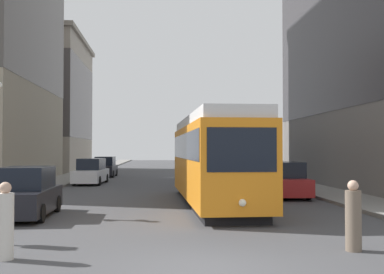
% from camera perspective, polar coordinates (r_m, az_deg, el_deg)
% --- Properties ---
extents(ground_plane, '(200.00, 200.00, 0.00)m').
position_cam_1_polar(ground_plane, '(9.75, 1.21, -16.07)').
color(ground_plane, '#424244').
extents(sidewalk_left, '(2.83, 120.00, 0.15)m').
position_cam_1_polar(sidewalk_left, '(50.02, -12.87, -4.26)').
color(sidewalk_left, gray).
rests_on(sidewalk_left, ground).
extents(sidewalk_right, '(2.83, 120.00, 0.15)m').
position_cam_1_polar(sidewalk_right, '(50.32, 6.39, -4.27)').
color(sidewalk_right, gray).
rests_on(sidewalk_right, ground).
extents(streetcar, '(2.95, 12.65, 3.89)m').
position_cam_1_polar(streetcar, '(20.60, 2.59, -2.53)').
color(streetcar, black).
rests_on(streetcar, ground).
extents(transit_bus, '(2.95, 12.55, 3.45)m').
position_cam_1_polar(transit_bus, '(34.58, 5.09, -2.40)').
color(transit_bus, black).
rests_on(transit_bus, ground).
extents(parked_car_left_near, '(1.98, 4.44, 1.82)m').
position_cam_1_polar(parked_car_left_near, '(42.81, -10.64, -3.70)').
color(parked_car_left_near, black).
rests_on(parked_car_left_near, ground).
extents(parked_car_left_mid, '(2.09, 5.09, 1.82)m').
position_cam_1_polar(parked_car_left_mid, '(34.00, -12.31, -4.24)').
color(parked_car_left_mid, black).
rests_on(parked_car_left_mid, ground).
extents(parked_car_right_far, '(2.02, 5.01, 1.82)m').
position_cam_1_polar(parked_car_right_far, '(24.61, 11.25, -5.27)').
color(parked_car_right_far, black).
rests_on(parked_car_right_far, ground).
extents(parked_car_left_far, '(1.96, 4.48, 1.82)m').
position_cam_1_polar(parked_car_left_far, '(17.94, -19.75, -6.60)').
color(parked_car_left_far, black).
rests_on(parked_car_left_far, ground).
extents(pedestrian_crossing_near, '(0.39, 0.39, 1.72)m').
position_cam_1_polar(pedestrian_crossing_near, '(11.24, -22.06, -9.85)').
color(pedestrian_crossing_near, beige).
rests_on(pedestrian_crossing_near, ground).
extents(pedestrian_crossing_far, '(0.38, 0.38, 1.70)m').
position_cam_1_polar(pedestrian_crossing_far, '(11.97, 19.25, -9.41)').
color(pedestrian_crossing_far, '#6B5B4C').
rests_on(pedestrian_crossing_far, ground).
extents(building_left_corner, '(14.69, 16.45, 15.57)m').
position_cam_1_polar(building_left_corner, '(57.94, -20.23, 4.00)').
color(building_left_corner, '#A89E8E').
rests_on(building_left_corner, ground).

